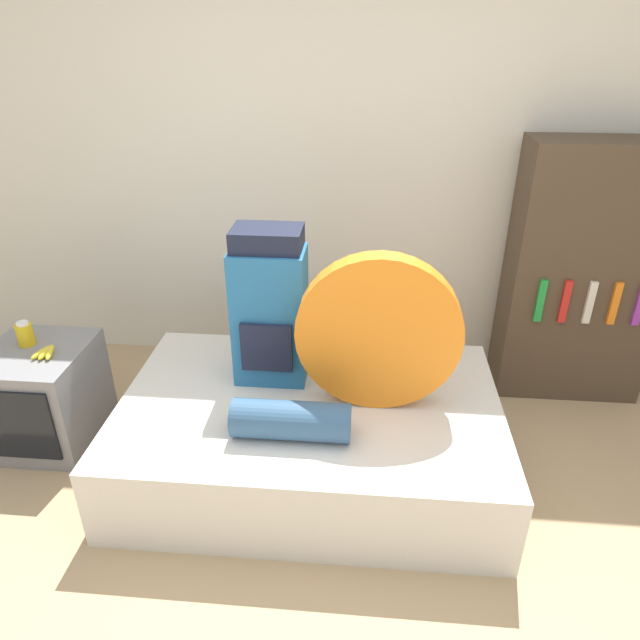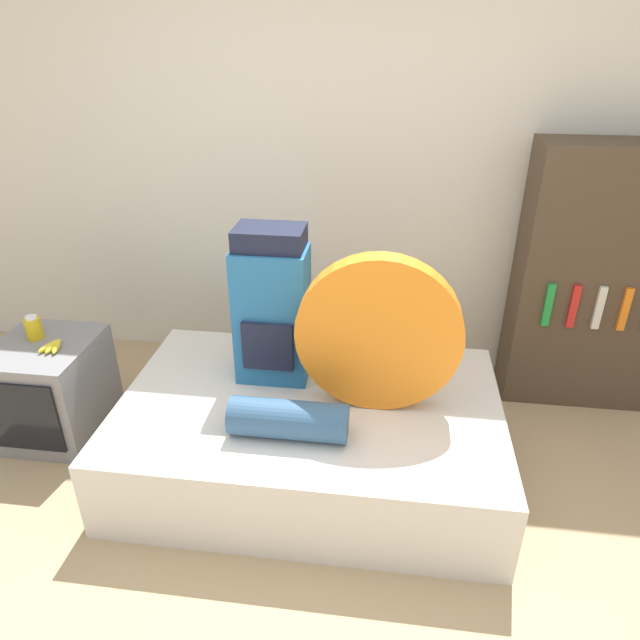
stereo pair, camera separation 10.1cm
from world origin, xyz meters
name	(u,v)px [view 2 (the right image)]	position (x,y,z in m)	size (l,w,h in m)	color
ground_plane	(303,612)	(0.00, 0.00, 0.00)	(16.00, 16.00, 0.00)	tan
wall_back	(353,167)	(0.00, 2.01, 1.30)	(8.00, 0.05, 2.60)	silver
bed	(310,433)	(-0.09, 0.84, 0.21)	(1.87, 1.22, 0.42)	silver
backpack	(272,308)	(-0.31, 1.05, 0.81)	(0.36, 0.28, 0.81)	#23669E
tent_bag	(379,334)	(0.22, 0.86, 0.80)	(0.77, 0.11, 0.77)	orange
sleeping_roll	(288,419)	(-0.15, 0.56, 0.51)	(0.53, 0.18, 0.18)	#33567A
television	(52,389)	(-1.56, 0.95, 0.28)	(0.51, 0.57, 0.56)	gray
canister	(34,328)	(-1.62, 1.02, 0.62)	(0.09, 0.09, 0.13)	gold
banana_bunch	(53,346)	(-1.46, 0.92, 0.57)	(0.11, 0.15, 0.03)	yellow
bookshelf	(593,280)	(1.41, 1.73, 0.77)	(0.84, 0.37, 1.54)	#473828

